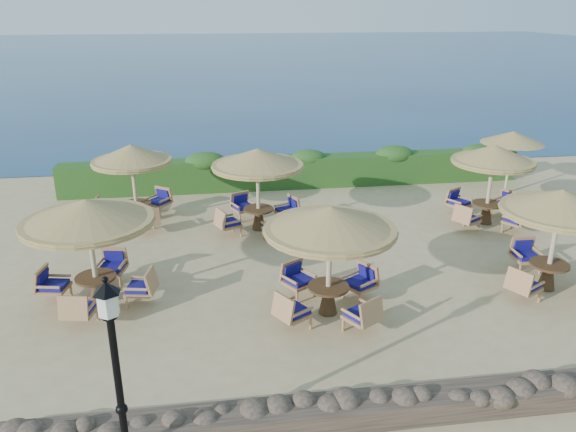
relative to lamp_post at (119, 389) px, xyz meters
The scene contains 12 objects.
ground 8.47m from the lamp_post, 54.78° to the left, with size 120.00×120.00×0.00m, color tan.
sea 76.97m from the lamp_post, 86.42° to the left, with size 160.00×160.00×0.00m, color #0C254D.
hedge 14.83m from the lamp_post, 71.08° to the left, with size 18.00×0.90×1.20m, color #1C4315.
stone_wall 5.02m from the lamp_post, ahead, with size 15.00×0.65×0.44m, color brown.
lamp_post is the anchor object (origin of this frame).
extra_parasol 17.41m from the lamp_post, 43.60° to the left, with size 2.30×2.30×2.41m.
cafe_set_0 5.71m from the lamp_post, 103.97° to the left, with size 3.06×3.06×2.65m.
cafe_set_1 5.88m from the lamp_post, 46.57° to the left, with size 3.02×3.02×2.65m.
cafe_set_2 10.84m from the lamp_post, 25.42° to the left, with size 2.82×2.82×2.65m.
cafe_set_3 10.85m from the lamp_post, 95.22° to the left, with size 2.71×2.75×2.65m.
cafe_set_4 10.16m from the lamp_post, 73.25° to the left, with size 2.89×2.89×2.65m.
cafe_set_5 13.85m from the lamp_post, 41.42° to the left, with size 2.77×2.77×2.65m.
Camera 1 is at (-3.32, -13.81, 6.80)m, focal length 35.00 mm.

